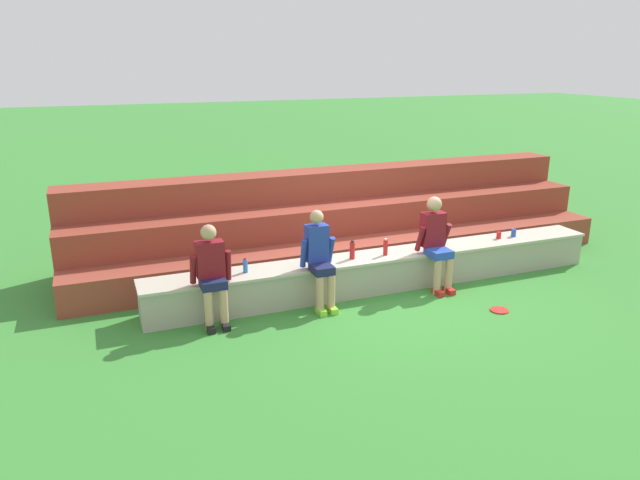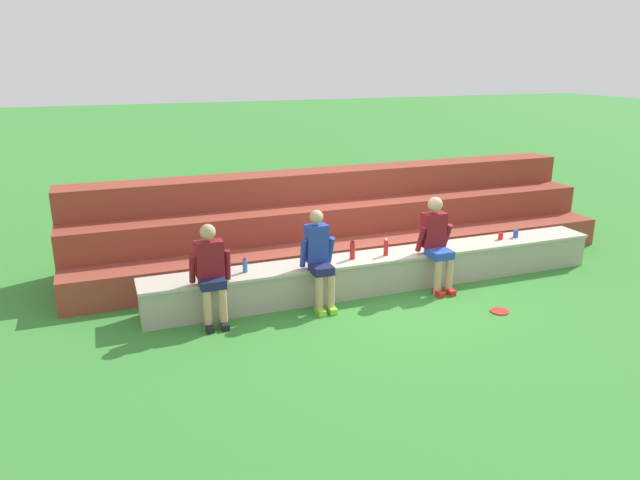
# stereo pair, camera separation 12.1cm
# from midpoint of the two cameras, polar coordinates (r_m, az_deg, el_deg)

# --- Properties ---
(ground_plane) EXTENTS (80.00, 80.00, 0.00)m
(ground_plane) POSITION_cam_midpoint_polar(r_m,az_deg,el_deg) (8.92, 6.67, -5.20)
(ground_plane) COLOR #388433
(stone_seating_wall) EXTENTS (7.28, 0.61, 0.54)m
(stone_seating_wall) POSITION_cam_midpoint_polar(r_m,az_deg,el_deg) (9.05, 5.89, -2.88)
(stone_seating_wall) COLOR #A8A08E
(stone_seating_wall) RESTS_ON ground
(brick_bleachers) EXTENTS (9.33, 1.88, 1.48)m
(brick_bleachers) POSITION_cam_midpoint_polar(r_m,az_deg,el_deg) (10.42, 1.67, 1.59)
(brick_bleachers) COLOR brown
(brick_bleachers) RESTS_ON ground
(person_far_left) EXTENTS (0.54, 0.50, 1.35)m
(person_far_left) POSITION_cam_midpoint_polar(r_m,az_deg,el_deg) (7.77, -10.90, -3.08)
(person_far_left) COLOR tan
(person_far_left) RESTS_ON ground
(person_left_of_center) EXTENTS (0.49, 0.59, 1.39)m
(person_left_of_center) POSITION_cam_midpoint_polar(r_m,az_deg,el_deg) (8.18, -0.47, -1.71)
(person_left_of_center) COLOR tan
(person_left_of_center) RESTS_ON ground
(person_center) EXTENTS (0.53, 0.61, 1.41)m
(person_center) POSITION_cam_midpoint_polar(r_m,az_deg,el_deg) (9.00, 10.81, -0.00)
(person_center) COLOR tan
(person_center) RESTS_ON ground
(water_bottle_center_gap) EXTENTS (0.08, 0.08, 0.28)m
(water_bottle_center_gap) POSITION_cam_midpoint_polar(r_m,az_deg,el_deg) (8.68, 2.75, -0.99)
(water_bottle_center_gap) COLOR red
(water_bottle_center_gap) RESTS_ON stone_seating_wall
(water_bottle_near_right) EXTENTS (0.07, 0.07, 0.26)m
(water_bottle_near_right) POSITION_cam_midpoint_polar(r_m,az_deg,el_deg) (8.88, 5.99, -0.71)
(water_bottle_near_right) COLOR red
(water_bottle_near_right) RESTS_ON stone_seating_wall
(water_bottle_mid_left) EXTENTS (0.07, 0.07, 0.21)m
(water_bottle_mid_left) POSITION_cam_midpoint_polar(r_m,az_deg,el_deg) (8.21, -7.68, -2.48)
(water_bottle_mid_left) COLOR blue
(water_bottle_mid_left) RESTS_ON stone_seating_wall
(plastic_cup_left_end) EXTENTS (0.08, 0.08, 0.13)m
(plastic_cup_left_end) POSITION_cam_midpoint_polar(r_m,az_deg,el_deg) (10.27, 17.96, 0.67)
(plastic_cup_left_end) COLOR blue
(plastic_cup_left_end) RESTS_ON stone_seating_wall
(plastic_cup_middle) EXTENTS (0.08, 0.08, 0.11)m
(plastic_cup_middle) POSITION_cam_midpoint_polar(r_m,az_deg,el_deg) (10.08, 16.63, 0.44)
(plastic_cup_middle) COLOR red
(plastic_cup_middle) RESTS_ON stone_seating_wall
(frisbee) EXTENTS (0.25, 0.25, 0.02)m
(frisbee) POSITION_cam_midpoint_polar(r_m,az_deg,el_deg) (8.64, 16.63, -6.55)
(frisbee) COLOR red
(frisbee) RESTS_ON ground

